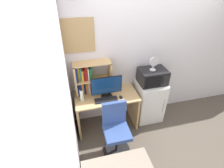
{
  "coord_description": "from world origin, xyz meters",
  "views": [
    {
      "loc": [
        -1.46,
        -2.7,
        2.63
      ],
      "look_at": [
        -0.87,
        -0.33,
        1.02
      ],
      "focal_mm": 26.76,
      "sensor_mm": 36.0,
      "label": 1
    }
  ],
  "objects_px": {
    "wall_corkboard": "(77,36)",
    "microwave": "(153,76)",
    "monitor": "(107,87)",
    "desk_chair": "(116,132)",
    "hutch_bookshelf": "(88,78)",
    "desk_fan": "(154,63)",
    "mini_fridge": "(149,101)",
    "keyboard": "(106,100)",
    "water_bottle": "(82,95)",
    "computer_mouse": "(121,97)"
  },
  "relations": [
    {
      "from": "wall_corkboard",
      "to": "microwave",
      "type": "bearing_deg",
      "value": -11.21
    },
    {
      "from": "monitor",
      "to": "desk_chair",
      "type": "xyz_separation_m",
      "value": [
        0.03,
        -0.55,
        -0.56
      ]
    },
    {
      "from": "hutch_bookshelf",
      "to": "monitor",
      "type": "bearing_deg",
      "value": -37.77
    },
    {
      "from": "desk_chair",
      "to": "wall_corkboard",
      "type": "height_order",
      "value": "wall_corkboard"
    },
    {
      "from": "desk_fan",
      "to": "desk_chair",
      "type": "height_order",
      "value": "desk_fan"
    },
    {
      "from": "monitor",
      "to": "microwave",
      "type": "height_order",
      "value": "monitor"
    },
    {
      "from": "mini_fridge",
      "to": "desk_fan",
      "type": "relative_size",
      "value": 3.39
    },
    {
      "from": "mini_fridge",
      "to": "keyboard",
      "type": "bearing_deg",
      "value": -169.56
    },
    {
      "from": "wall_corkboard",
      "to": "keyboard",
      "type": "bearing_deg",
      "value": -50.35
    },
    {
      "from": "water_bottle",
      "to": "desk_chair",
      "type": "distance_m",
      "value": 0.85
    },
    {
      "from": "water_bottle",
      "to": "microwave",
      "type": "relative_size",
      "value": 0.46
    },
    {
      "from": "computer_mouse",
      "to": "microwave",
      "type": "distance_m",
      "value": 0.72
    },
    {
      "from": "keyboard",
      "to": "desk_fan",
      "type": "distance_m",
      "value": 1.07
    },
    {
      "from": "hutch_bookshelf",
      "to": "wall_corkboard",
      "type": "bearing_deg",
      "value": 133.36
    },
    {
      "from": "keyboard",
      "to": "wall_corkboard",
      "type": "bearing_deg",
      "value": 129.65
    },
    {
      "from": "computer_mouse",
      "to": "wall_corkboard",
      "type": "height_order",
      "value": "wall_corkboard"
    },
    {
      "from": "water_bottle",
      "to": "desk_chair",
      "type": "bearing_deg",
      "value": -49.63
    },
    {
      "from": "desk_chair",
      "to": "microwave",
      "type": "bearing_deg",
      "value": 35.42
    },
    {
      "from": "computer_mouse",
      "to": "wall_corkboard",
      "type": "xyz_separation_m",
      "value": [
        -0.63,
        0.43,
        1.02
      ]
    },
    {
      "from": "water_bottle",
      "to": "mini_fridge",
      "type": "xyz_separation_m",
      "value": [
        1.34,
        0.07,
        -0.44
      ]
    },
    {
      "from": "water_bottle",
      "to": "mini_fridge",
      "type": "relative_size",
      "value": 0.26
    },
    {
      "from": "hutch_bookshelf",
      "to": "computer_mouse",
      "type": "bearing_deg",
      "value": -31.34
    },
    {
      "from": "desk_fan",
      "to": "hutch_bookshelf",
      "type": "bearing_deg",
      "value": 172.32
    },
    {
      "from": "monitor",
      "to": "wall_corkboard",
      "type": "height_order",
      "value": "wall_corkboard"
    },
    {
      "from": "computer_mouse",
      "to": "keyboard",
      "type": "bearing_deg",
      "value": -179.15
    },
    {
      "from": "keyboard",
      "to": "water_bottle",
      "type": "height_order",
      "value": "water_bottle"
    },
    {
      "from": "microwave",
      "to": "hutch_bookshelf",
      "type": "bearing_deg",
      "value": 172.71
    },
    {
      "from": "mini_fridge",
      "to": "desk_fan",
      "type": "distance_m",
      "value": 0.87
    },
    {
      "from": "water_bottle",
      "to": "desk_fan",
      "type": "distance_m",
      "value": 1.39
    },
    {
      "from": "desk_fan",
      "to": "wall_corkboard",
      "type": "distance_m",
      "value": 1.39
    },
    {
      "from": "desk_fan",
      "to": "desk_chair",
      "type": "relative_size",
      "value": 0.27
    },
    {
      "from": "monitor",
      "to": "water_bottle",
      "type": "bearing_deg",
      "value": 179.29
    },
    {
      "from": "mini_fridge",
      "to": "microwave",
      "type": "height_order",
      "value": "microwave"
    },
    {
      "from": "desk_fan",
      "to": "desk_chair",
      "type": "bearing_deg",
      "value": -144.26
    },
    {
      "from": "hutch_bookshelf",
      "to": "wall_corkboard",
      "type": "height_order",
      "value": "wall_corkboard"
    },
    {
      "from": "keyboard",
      "to": "water_bottle",
      "type": "xyz_separation_m",
      "value": [
        -0.41,
        0.1,
        0.1
      ]
    },
    {
      "from": "monitor",
      "to": "desk_fan",
      "type": "height_order",
      "value": "desk_fan"
    },
    {
      "from": "keyboard",
      "to": "microwave",
      "type": "distance_m",
      "value": 0.98
    },
    {
      "from": "keyboard",
      "to": "mini_fridge",
      "type": "distance_m",
      "value": 1.01
    },
    {
      "from": "computer_mouse",
      "to": "water_bottle",
      "type": "distance_m",
      "value": 0.69
    },
    {
      "from": "keyboard",
      "to": "microwave",
      "type": "relative_size",
      "value": 0.79
    },
    {
      "from": "keyboard",
      "to": "microwave",
      "type": "xyz_separation_m",
      "value": [
        0.94,
        0.18,
        0.24
      ]
    },
    {
      "from": "keyboard",
      "to": "water_bottle",
      "type": "bearing_deg",
      "value": 165.53
    },
    {
      "from": "monitor",
      "to": "mini_fridge",
      "type": "height_order",
      "value": "monitor"
    },
    {
      "from": "mini_fridge",
      "to": "desk_fan",
      "type": "bearing_deg",
      "value": -171.35
    },
    {
      "from": "keyboard",
      "to": "computer_mouse",
      "type": "height_order",
      "value": "computer_mouse"
    },
    {
      "from": "microwave",
      "to": "keyboard",
      "type": "bearing_deg",
      "value": -169.38
    },
    {
      "from": "computer_mouse",
      "to": "mini_fridge",
      "type": "relative_size",
      "value": 0.11
    },
    {
      "from": "hutch_bookshelf",
      "to": "water_bottle",
      "type": "height_order",
      "value": "hutch_bookshelf"
    },
    {
      "from": "microwave",
      "to": "wall_corkboard",
      "type": "height_order",
      "value": "wall_corkboard"
    }
  ]
}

